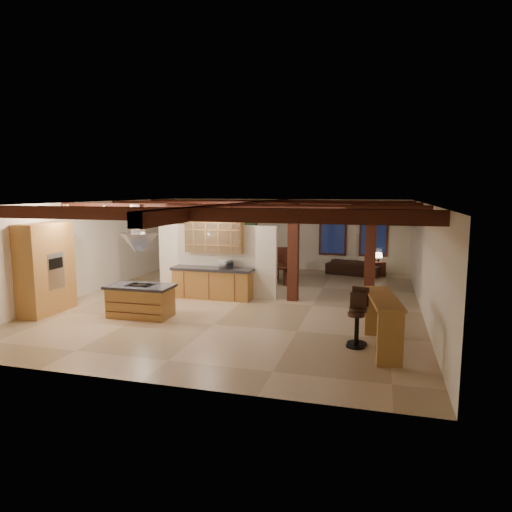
{
  "coord_description": "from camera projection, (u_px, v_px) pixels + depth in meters",
  "views": [
    {
      "loc": [
        3.84,
        -12.61,
        3.23
      ],
      "look_at": [
        0.26,
        0.5,
        1.29
      ],
      "focal_mm": 32.0,
      "sensor_mm": 36.0,
      "label": 1
    }
  ],
  "objects": [
    {
      "name": "recessed_cans",
      "position": [
        128.0,
        205.0,
        11.91
      ],
      "size": [
        3.16,
        2.46,
        0.03
      ],
      "color": "silver",
      "rests_on": "room_walls"
    },
    {
      "name": "ceiling_beams",
      "position": [
        243.0,
        208.0,
        13.11
      ],
      "size": [
        10.0,
        12.0,
        0.28
      ],
      "color": "#39170E",
      "rests_on": "room_walls"
    },
    {
      "name": "range_hood",
      "position": [
        139.0,
        248.0,
        11.59
      ],
      "size": [
        1.1,
        1.1,
        1.4
      ],
      "color": "silver",
      "rests_on": "room_walls"
    },
    {
      "name": "microwave",
      "position": [
        226.0,
        264.0,
        13.6
      ],
      "size": [
        0.5,
        0.43,
        0.23
      ],
      "primitive_type": "imported",
      "rotation": [
        0.0,
        0.0,
        3.57
      ],
      "color": "silver",
      "rests_on": "back_counter"
    },
    {
      "name": "back_windows",
      "position": [
        353.0,
        235.0,
        18.22
      ],
      "size": [
        2.7,
        0.07,
        1.7
      ],
      "color": "#39170E",
      "rests_on": "room_walls"
    },
    {
      "name": "table_lamp",
      "position": [
        379.0,
        255.0,
        17.44
      ],
      "size": [
        0.3,
        0.3,
        0.36
      ],
      "color": "black",
      "rests_on": "side_table"
    },
    {
      "name": "framed_art",
      "position": [
        250.0,
        227.0,
        19.32
      ],
      "size": [
        0.65,
        0.05,
        0.85
      ],
      "color": "#39170E",
      "rests_on": "room_walls"
    },
    {
      "name": "timber_posts",
      "position": [
        331.0,
        243.0,
        13.07
      ],
      "size": [
        2.5,
        0.3,
        2.9
      ],
      "color": "#39170E",
      "rests_on": "ground"
    },
    {
      "name": "dining_chairs",
      "position": [
        267.0,
        265.0,
        16.28
      ],
      "size": [
        2.38,
        2.38,
        1.18
      ],
      "color": "#39170E",
      "rests_on": "ground"
    },
    {
      "name": "dining_table",
      "position": [
        267.0,
        273.0,
        16.32
      ],
      "size": [
        1.91,
        1.26,
        0.62
      ],
      "primitive_type": "imported",
      "rotation": [
        0.0,
        0.0,
        -0.16
      ],
      "color": "#412010",
      "rests_on": "ground"
    },
    {
      "name": "sofa",
      "position": [
        354.0,
        267.0,
        17.74
      ],
      "size": [
        2.18,
        1.27,
        0.6
      ],
      "primitive_type": "imported",
      "rotation": [
        0.0,
        0.0,
        2.9
      ],
      "color": "black",
      "rests_on": "ground"
    },
    {
      "name": "room_walls",
      "position": [
        243.0,
        241.0,
        13.25
      ],
      "size": [
        12.0,
        12.0,
        12.0
      ],
      "color": "white",
      "rests_on": "ground"
    },
    {
      "name": "ground",
      "position": [
        243.0,
        301.0,
        13.5
      ],
      "size": [
        12.0,
        12.0,
        0.0
      ],
      "primitive_type": "plane",
      "color": "tan",
      "rests_on": "ground"
    },
    {
      "name": "side_table",
      "position": [
        378.0,
        269.0,
        17.52
      ],
      "size": [
        0.57,
        0.57,
        0.54
      ],
      "primitive_type": "cube",
      "rotation": [
        0.0,
        0.0,
        0.4
      ],
      "color": "#39170E",
      "rests_on": "ground"
    },
    {
      "name": "bar_stool_a",
      "position": [
        356.0,
        320.0,
        9.48
      ],
      "size": [
        0.39,
        0.4,
        1.12
      ],
      "color": "black",
      "rests_on": "ground"
    },
    {
      "name": "kitchen_island",
      "position": [
        141.0,
        301.0,
        11.78
      ],
      "size": [
        1.71,
        0.93,
        0.84
      ],
      "color": "#A97A36",
      "rests_on": "ground"
    },
    {
      "name": "upper_display_cabinet",
      "position": [
        214.0,
        237.0,
        13.79
      ],
      "size": [
        1.8,
        0.36,
        0.95
      ],
      "color": "#A97A36",
      "rests_on": "partition_wall"
    },
    {
      "name": "pantry_cabinet",
      "position": [
        46.0,
        268.0,
        12.06
      ],
      "size": [
        0.67,
        1.6,
        2.4
      ],
      "color": "#A97A36",
      "rests_on": "ground"
    },
    {
      "name": "back_counter",
      "position": [
        212.0,
        283.0,
        13.8
      ],
      "size": [
        2.5,
        0.66,
        0.94
      ],
      "color": "#A97A36",
      "rests_on": "ground"
    },
    {
      "name": "bar_counter",
      "position": [
        383.0,
        314.0,
        9.29
      ],
      "size": [
        0.83,
        2.16,
        1.11
      ],
      "color": "#A97A36",
      "rests_on": "ground"
    },
    {
      "name": "partition_wall",
      "position": [
        217.0,
        261.0,
        14.08
      ],
      "size": [
        3.8,
        0.18,
        2.2
      ],
      "primitive_type": "cube",
      "color": "white",
      "rests_on": "ground"
    },
    {
      "name": "bar_stool_b",
      "position": [
        358.0,
        316.0,
        9.65
      ],
      "size": [
        0.43,
        0.44,
        1.21
      ],
      "color": "black",
      "rests_on": "ground"
    }
  ]
}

